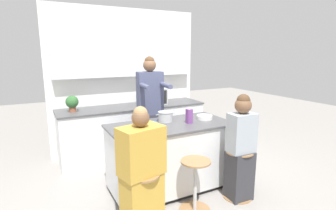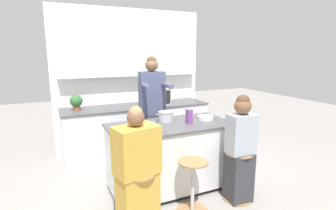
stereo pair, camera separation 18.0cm
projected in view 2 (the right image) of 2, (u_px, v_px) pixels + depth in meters
ground_plane at (170, 188)px, 3.73m from camera, size 16.00×16.00×0.00m
wall_back at (131, 71)px, 5.03m from camera, size 2.89×0.22×2.70m
back_counter at (138, 129)px, 4.94m from camera, size 2.68×0.69×0.93m
kitchen_island at (170, 156)px, 3.64m from camera, size 1.68×0.82×0.94m
bar_stool_leftmost at (139, 199)px, 2.81m from camera, size 0.38×0.38×0.65m
bar_stool_center at (193, 185)px, 3.11m from camera, size 0.38×0.38×0.65m
bar_stool_rightmost at (238, 175)px, 3.38m from camera, size 0.38×0.38×0.65m
person_cooking at (152, 114)px, 4.21m from camera, size 0.46×0.63×1.83m
person_wrapped_blanket at (137, 174)px, 2.75m from camera, size 0.50×0.38×1.37m
person_seated_near at (240, 152)px, 3.30m from camera, size 0.35×0.28×1.39m
cooking_pot at (166, 116)px, 3.68m from camera, size 0.30×0.21×0.14m
fruit_bowl at (206, 118)px, 3.79m from camera, size 0.23×0.23×0.06m
coffee_cup_near at (153, 124)px, 3.38m from camera, size 0.12×0.08×0.08m
banana_bunch at (146, 132)px, 3.11m from camera, size 0.15×0.11×0.05m
juice_carton at (189, 116)px, 3.57m from camera, size 0.07×0.07×0.21m
microwave at (156, 96)px, 4.92m from camera, size 0.47×0.34×0.31m
potted_plant at (76, 102)px, 4.39m from camera, size 0.21×0.21×0.27m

